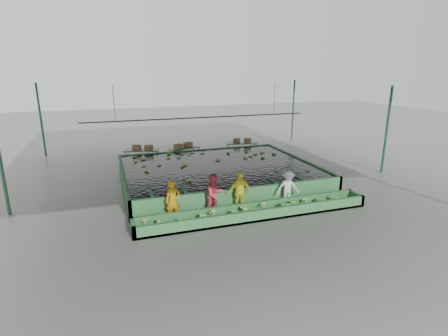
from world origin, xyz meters
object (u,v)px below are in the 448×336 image
object	(u,v)px
packing_table_mid	(184,154)
box_stack_right	(242,142)
packing_table_right	(241,149)
sorting_trough	(256,211)
packing_table_left	(142,157)
box_stack_left	(143,149)
worker_b	(215,195)
worker_d	(288,188)
worker_a	(173,201)
flotation_tank	(218,173)
box_stack_mid	(183,148)
worker_c	(240,192)

from	to	relation	value
packing_table_mid	box_stack_right	world-z (taller)	box_stack_right
packing_table_right	packing_table_mid	bearing A→B (deg)	179.34
sorting_trough	packing_table_left	bearing A→B (deg)	109.75
packing_table_right	box_stack_left	xyz separation A→B (m)	(-6.72, -0.07, 0.50)
worker_b	worker_d	world-z (taller)	worker_b
packing_table_right	box_stack_left	size ratio (longest dim) A/B	1.69
worker_a	worker_d	world-z (taller)	worker_a
packing_table_left	packing_table_right	xyz separation A→B (m)	(6.77, 0.08, -0.01)
flotation_tank	packing_table_mid	distance (m)	4.91
packing_table_left	box_stack_mid	distance (m)	2.71
box_stack_right	box_stack_left	bearing A→B (deg)	-179.06
flotation_tank	packing_table_left	world-z (taller)	packing_table_left
flotation_tank	worker_c	world-z (taller)	worker_c
flotation_tank	packing_table_left	bearing A→B (deg)	126.76
packing_table_right	sorting_trough	bearing A→B (deg)	-108.16
sorting_trough	packing_table_right	xyz separation A→B (m)	(3.25, 9.90, 0.23)
worker_b	packing_table_left	xyz separation A→B (m)	(-2.00, 9.02, -0.40)
box_stack_mid	worker_a	bearing A→B (deg)	-104.84
packing_table_left	packing_table_right	distance (m)	6.78
packing_table_left	worker_b	bearing A→B (deg)	-77.49
box_stack_mid	worker_d	bearing A→B (deg)	-73.31
box_stack_right	packing_table_mid	bearing A→B (deg)	179.97
worker_b	box_stack_left	world-z (taller)	worker_b
sorting_trough	worker_d	xyz separation A→B (m)	(1.88, 0.80, 0.55)
packing_table_left	worker_c	bearing A→B (deg)	-71.03
worker_c	packing_table_right	xyz separation A→B (m)	(3.67, 9.10, -0.39)
sorting_trough	box_stack_left	xyz separation A→B (m)	(-3.47, 9.84, 0.74)
worker_c	box_stack_mid	bearing A→B (deg)	90.56
sorting_trough	packing_table_left	size ratio (longest dim) A/B	4.61
sorting_trough	flotation_tank	bearing A→B (deg)	90.00
packing_table_mid	packing_table_right	world-z (taller)	packing_table_right
worker_a	packing_table_right	xyz separation A→B (m)	(6.52, 9.10, -0.35)
worker_c	worker_b	bearing A→B (deg)	177.87
worker_a	worker_b	world-z (taller)	worker_b
flotation_tank	worker_d	bearing A→B (deg)	-66.37
worker_c	box_stack_left	distance (m)	9.54
worker_a	box_stack_right	bearing A→B (deg)	46.12
packing_table_left	worker_a	bearing A→B (deg)	-88.39
worker_b	box_stack_right	distance (m)	10.35
sorting_trough	packing_table_left	xyz separation A→B (m)	(-3.53, 9.82, 0.24)
sorting_trough	box_stack_right	distance (m)	10.51
worker_d	packing_table_left	world-z (taller)	worker_d
worker_b	box_stack_right	world-z (taller)	worker_b
packing_table_right	box_stack_left	bearing A→B (deg)	-179.43
worker_b	packing_table_right	size ratio (longest dim) A/B	0.84
worker_b	worker_d	size ratio (longest dim) A/B	1.11
flotation_tank	box_stack_left	size ratio (longest dim) A/B	7.96
worker_b	worker_a	bearing A→B (deg)	160.43
box_stack_mid	box_stack_left	bearing A→B (deg)	-178.03
flotation_tank	box_stack_mid	distance (m)	4.92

